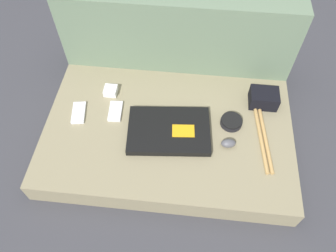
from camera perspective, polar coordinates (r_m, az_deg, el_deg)
name	(u,v)px	position (r m, az deg, el deg)	size (l,w,h in m)	color
ground_plane	(168,142)	(1.45, 0.00, -2.83)	(8.00, 8.00, 0.00)	#38383D
couch_seat	(168,136)	(1.41, 0.00, -1.69)	(1.04, 0.65, 0.11)	#847A5B
couch_backrest	(178,38)	(1.56, 1.71, 15.15)	(1.04, 0.20, 0.46)	#60755B
laptop	(169,130)	(1.34, 0.18, -0.79)	(0.35, 0.26, 0.03)	black
computer_mouse	(228,143)	(1.33, 10.47, -2.97)	(0.06, 0.05, 0.03)	#4C4C51
speaker_puck	(231,122)	(1.40, 10.97, 0.74)	(0.09, 0.09, 0.03)	black
phone_silver	(115,111)	(1.43, -9.15, 2.56)	(0.06, 0.11, 0.01)	silver
phone_black	(79,113)	(1.46, -15.29, 2.25)	(0.07, 0.12, 0.01)	silver
camera_pouch	(264,98)	(1.48, 16.33, 4.69)	(0.12, 0.09, 0.07)	black
charger_brick	(111,91)	(1.50, -9.95, 6.07)	(0.06, 0.06, 0.03)	silver
drumstick_pair	(262,131)	(1.40, 16.00, -0.85)	(0.07, 0.39, 0.02)	tan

